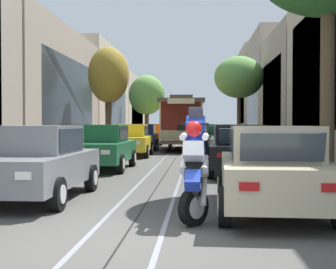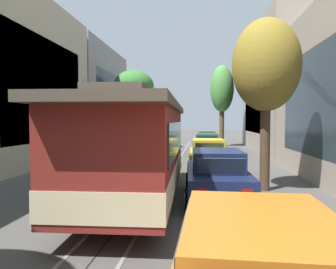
# 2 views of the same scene
# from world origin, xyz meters

# --- Properties ---
(ground_plane) EXTENTS (160.00, 160.00, 0.00)m
(ground_plane) POSITION_xyz_m (0.00, 24.43, 0.00)
(ground_plane) COLOR #4C4947
(parked_car_grey_near_left) EXTENTS (2.03, 4.37, 1.58)m
(parked_car_grey_near_left) POSITION_xyz_m (-2.41, 3.53, 0.80)
(parked_car_grey_near_left) COLOR slate
(parked_car_grey_near_left) RESTS_ON ground
(parked_car_green_second_left) EXTENTS (2.02, 4.37, 1.58)m
(parked_car_green_second_left) POSITION_xyz_m (-2.32, 10.15, 0.80)
(parked_car_green_second_left) COLOR #1E6038
(parked_car_green_second_left) RESTS_ON ground
(parked_car_yellow_mid_left) EXTENTS (2.07, 4.39, 1.58)m
(parked_car_yellow_mid_left) POSITION_xyz_m (-2.26, 16.94, 0.80)
(parked_car_yellow_mid_left) COLOR gold
(parked_car_yellow_mid_left) RESTS_ON ground
(parked_car_navy_fourth_left) EXTENTS (2.11, 4.41, 1.58)m
(parked_car_navy_fourth_left) POSITION_xyz_m (-2.42, 22.82, 0.80)
(parked_car_navy_fourth_left) COLOR #19234C
(parked_car_navy_fourth_left) RESTS_ON ground
(parked_car_beige_near_right) EXTENTS (2.12, 4.41, 1.58)m
(parked_car_beige_near_right) POSITION_xyz_m (2.41, 2.28, 0.80)
(parked_car_beige_near_right) COLOR #C1B28E
(parked_car_beige_near_right) RESTS_ON ground
(parked_car_black_second_right) EXTENTS (2.15, 4.42, 1.58)m
(parked_car_black_second_right) POSITION_xyz_m (2.37, 8.84, 0.80)
(parked_car_black_second_right) COLOR black
(parked_car_black_second_right) RESTS_ON ground
(parked_car_grey_mid_right) EXTENTS (2.14, 4.42, 1.58)m
(parked_car_grey_mid_right) POSITION_xyz_m (2.53, 15.33, 0.80)
(parked_car_grey_mid_right) COLOR slate
(parked_car_grey_mid_right) RESTS_ON ground
(parked_car_green_fourth_right) EXTENTS (2.05, 4.38, 1.58)m
(parked_car_green_fourth_right) POSITION_xyz_m (2.25, 21.34, 0.80)
(parked_car_green_fourth_right) COLOR #1E6038
(parked_car_green_fourth_right) RESTS_ON ground
(street_tree_kerb_left_near) EXTENTS (2.25, 2.43, 7.81)m
(street_tree_kerb_left_near) POSITION_xyz_m (-3.88, 1.55, 5.44)
(street_tree_kerb_left_near) COLOR brown
(street_tree_kerb_left_near) RESTS_ON ground
(street_tree_kerb_left_second) EXTENTS (2.38, 2.42, 6.09)m
(street_tree_kerb_left_second) POSITION_xyz_m (-4.18, 21.22, 4.40)
(street_tree_kerb_left_second) COLOR #4C3826
(street_tree_kerb_left_second) RESTS_ON ground
(street_tree_kerb_right_near) EXTENTS (3.57, 3.78, 6.93)m
(street_tree_kerb_right_near) POSITION_xyz_m (4.06, 4.87, 5.49)
(street_tree_kerb_right_near) COLOR brown
(street_tree_kerb_right_near) RESTS_ON ground
(cable_car_trolley) EXTENTS (2.82, 9.17, 3.28)m
(cable_car_trolley) POSITION_xyz_m (0.00, 23.71, 1.66)
(cable_car_trolley) COLOR maroon
(cable_car_trolley) RESTS_ON ground
(motorcycle_with_rider) EXTENTS (0.52, 1.80, 1.91)m
(motorcycle_with_rider) POSITION_xyz_m (1.00, 1.40, 1.00)
(motorcycle_with_rider) COLOR black
(motorcycle_with_rider) RESTS_ON ground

